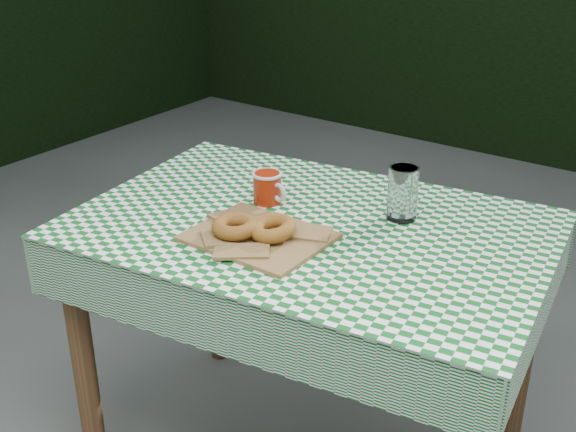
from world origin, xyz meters
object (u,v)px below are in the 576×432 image
(paper_bag, at_px, (259,236))
(table, at_px, (308,352))
(coffee_mug, at_px, (267,188))
(drinking_glass, at_px, (403,193))

(paper_bag, bearing_deg, table, 70.35)
(paper_bag, xyz_separation_m, coffee_mug, (-0.11, 0.18, 0.03))
(table, height_order, drinking_glass, drinking_glass)
(table, distance_m, drinking_glass, 0.50)
(paper_bag, height_order, coffee_mug, coffee_mug)
(table, relative_size, paper_bag, 3.62)
(paper_bag, relative_size, coffee_mug, 2.13)
(paper_bag, bearing_deg, coffee_mug, 121.52)
(coffee_mug, relative_size, drinking_glass, 1.08)
(paper_bag, relative_size, drinking_glass, 2.30)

